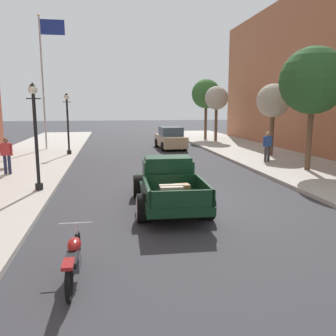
# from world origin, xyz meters

# --- Properties ---
(ground_plane) EXTENTS (140.00, 140.00, 0.00)m
(ground_plane) POSITION_xyz_m (0.00, 0.00, 0.00)
(ground_plane) COLOR #333338
(hotrod_truck_dark_green) EXTENTS (2.30, 4.99, 1.58)m
(hotrod_truck_dark_green) POSITION_xyz_m (-0.62, -0.19, 0.75)
(hotrod_truck_dark_green) COLOR black
(hotrod_truck_dark_green) RESTS_ON ground
(motorcycle_parked) EXTENTS (0.62, 2.12, 0.93)m
(motorcycle_parked) POSITION_xyz_m (-3.14, -4.89, 0.44)
(motorcycle_parked) COLOR black
(motorcycle_parked) RESTS_ON ground
(car_background_tan) EXTENTS (1.99, 4.36, 1.65)m
(car_background_tan) POSITION_xyz_m (2.09, 14.95, 0.77)
(car_background_tan) COLOR tan
(car_background_tan) RESTS_ON ground
(pedestrian_sidewalk_left) EXTENTS (0.53, 0.22, 1.65)m
(pedestrian_sidewalk_left) POSITION_xyz_m (-7.01, 5.44, 1.09)
(pedestrian_sidewalk_left) COLOR #232847
(pedestrian_sidewalk_left) RESTS_ON sidewalk_left
(pedestrian_sidewalk_right) EXTENTS (0.53, 0.22, 1.65)m
(pedestrian_sidewalk_right) POSITION_xyz_m (6.11, 6.94, 1.09)
(pedestrian_sidewalk_right) COLOR #333338
(pedestrian_sidewalk_right) RESTS_ON sidewalk_right
(street_lamp_near) EXTENTS (0.50, 0.32, 3.85)m
(street_lamp_near) POSITION_xyz_m (-5.04, 2.06, 2.39)
(street_lamp_near) COLOR black
(street_lamp_near) RESTS_ON sidewalk_left
(street_lamp_far) EXTENTS (0.50, 0.32, 3.85)m
(street_lamp_far) POSITION_xyz_m (-5.02, 12.01, 2.39)
(street_lamp_far) COLOR black
(street_lamp_far) RESTS_ON sidewalk_left
(flagpole) EXTENTS (1.74, 0.16, 9.16)m
(flagpole) POSITION_xyz_m (-6.70, 15.15, 5.77)
(flagpole) COLOR #B2B2B7
(flagpole) RESTS_ON sidewalk_left
(street_tree_nearest) EXTENTS (3.10, 3.10, 5.74)m
(street_tree_nearest) POSITION_xyz_m (6.95, 4.28, 4.33)
(street_tree_nearest) COLOR brown
(street_tree_nearest) RESTS_ON sidewalk_right
(street_tree_second) EXTENTS (2.04, 2.04, 4.39)m
(street_tree_second) POSITION_xyz_m (7.55, 9.49, 3.48)
(street_tree_second) COLOR brown
(street_tree_second) RESTS_ON sidewalk_right
(street_tree_third) EXTENTS (2.02, 2.02, 4.75)m
(street_tree_third) POSITION_xyz_m (6.86, 19.00, 3.83)
(street_tree_third) COLOR brown
(street_tree_third) RESTS_ON sidewalk_right
(street_tree_farthest) EXTENTS (2.69, 2.69, 5.51)m
(street_tree_farthest) POSITION_xyz_m (6.54, 21.25, 4.29)
(street_tree_farthest) COLOR brown
(street_tree_farthest) RESTS_ON sidewalk_right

